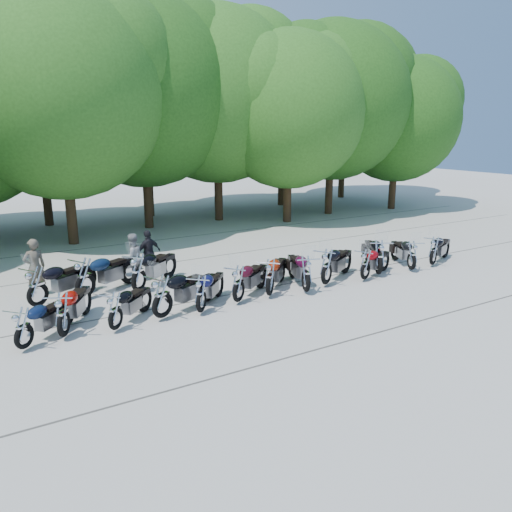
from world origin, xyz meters
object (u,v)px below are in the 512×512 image
motorcycle_10 (379,256)px  motorcycle_15 (138,271)px  motorcycle_2 (115,310)px  motorcycle_12 (434,250)px  motorcycle_13 (37,285)px  motorcycle_5 (238,283)px  rider_2 (149,253)px  motorcycle_7 (306,273)px  motorcycle_1 (63,313)px  motorcycle_6 (270,276)px  motorcycle_14 (85,276)px  rider_0 (35,267)px  motorcycle_11 (412,254)px  motorcycle_9 (366,264)px  motorcycle_8 (327,266)px  motorcycle_0 (23,327)px  rider_1 (132,258)px  motorcycle_4 (201,293)px  motorcycle_3 (162,295)px

motorcycle_10 → motorcycle_15: motorcycle_10 is taller
motorcycle_2 → motorcycle_15: size_ratio=0.82×
motorcycle_12 → motorcycle_13: 13.42m
motorcycle_5 → rider_2: bearing=-18.5°
motorcycle_10 → motorcycle_2: bearing=33.5°
motorcycle_7 → motorcycle_1: bearing=18.7°
motorcycle_10 → motorcycle_1: bearing=32.2°
motorcycle_6 → motorcycle_14: (-4.79, 2.67, 0.05)m
motorcycle_6 → rider_0: size_ratio=1.32×
motorcycle_11 → motorcycle_13: motorcycle_13 is taller
motorcycle_1 → rider_0: size_ratio=1.29×
motorcycle_9 → motorcycle_10: (0.80, 0.20, 0.11)m
motorcycle_7 → motorcycle_8: bearing=-145.1°
motorcycle_14 → rider_0: bearing=18.7°
motorcycle_12 → rider_2: (-9.32, 4.33, 0.16)m
motorcycle_13 → motorcycle_14: bearing=-114.5°
motorcycle_6 → motorcycle_0: bearing=47.5°
motorcycle_14 → rider_1: size_ratio=1.55×
motorcycle_6 → motorcycle_5: bearing=45.8°
motorcycle_2 → rider_2: size_ratio=1.29×
motorcycle_0 → motorcycle_15: size_ratio=0.83×
motorcycle_6 → rider_2: 4.77m
motorcycle_2 → motorcycle_8: motorcycle_8 is taller
motorcycle_11 → motorcycle_13: size_ratio=0.91×
motorcycle_9 → motorcycle_8: bearing=59.6°
motorcycle_0 → rider_1: (3.79, 3.96, 0.23)m
motorcycle_14 → motorcycle_9: bearing=-136.9°
motorcycle_4 → motorcycle_6: 2.37m
rider_0 → motorcycle_0: bearing=69.5°
motorcycle_14 → rider_2: rider_2 is taller
motorcycle_1 → motorcycle_3: motorcycle_3 is taller
motorcycle_0 → motorcycle_2: size_ratio=1.01×
motorcycle_8 → rider_0: bearing=35.8°
motorcycle_8 → motorcycle_9: bearing=-127.6°
motorcycle_8 → rider_2: rider_2 is taller
motorcycle_7 → motorcycle_10: 3.28m
motorcycle_9 → rider_0: rider_0 is taller
motorcycle_14 → motorcycle_8: bearing=-139.0°
motorcycle_15 → motorcycle_7: bearing=-159.1°
motorcycle_6 → motorcycle_15: 4.04m
motorcycle_1 → motorcycle_2: (1.20, -0.21, -0.07)m
motorcycle_8 → motorcycle_10: (2.26, -0.02, 0.02)m
motorcycle_2 → motorcycle_5: (3.63, 0.22, 0.06)m
motorcycle_3 → motorcycle_15: (0.16, 2.47, 0.00)m
motorcycle_5 → motorcycle_12: size_ratio=1.02×
motorcycle_11 → motorcycle_0: bearing=25.7°
motorcycle_1 → motorcycle_10: bearing=-150.4°
motorcycle_2 → motorcycle_14: bearing=-41.1°
motorcycle_12 → motorcycle_15: size_ratio=0.89×
motorcycle_1 → motorcycle_4: size_ratio=1.06×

